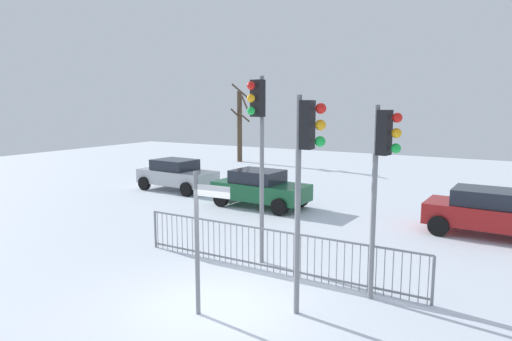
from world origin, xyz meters
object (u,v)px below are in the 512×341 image
traffic_light_rear_right (382,159)px  direction_sign_post (200,236)px  car_green_far (260,188)px  car_silver_mid (177,174)px  traffic_light_mid_left (258,128)px  car_red_near (489,212)px  traffic_light_foreground_right (306,156)px  bare_tree_left (240,124)px

traffic_light_rear_right → direction_sign_post: (-2.79, -2.41, -1.39)m
car_green_far → direction_sign_post: bearing=-64.5°
traffic_light_rear_right → car_silver_mid: 14.03m
traffic_light_mid_left → traffic_light_rear_right: 3.37m
traffic_light_rear_right → car_silver_mid: size_ratio=1.05×
traffic_light_rear_right → car_silver_mid: (-11.69, 7.43, -2.22)m
car_green_far → car_red_near: bearing=3.0°
traffic_light_foreground_right → traffic_light_mid_left: bearing=-139.7°
direction_sign_post → car_red_near: size_ratio=0.74×
traffic_light_rear_right → direction_sign_post: traffic_light_rear_right is taller
traffic_light_foreground_right → car_silver_mid: 14.01m
traffic_light_foreground_right → car_green_far: bearing=-152.0°
traffic_light_mid_left → bare_tree_left: bare_tree_left is taller
car_green_far → bare_tree_left: bearing=128.1°
car_green_far → traffic_light_foreground_right: bearing=-52.4°
car_red_near → bare_tree_left: bearing=147.1°
car_green_far → car_red_near: size_ratio=1.00×
direction_sign_post → car_green_far: bearing=110.4°
traffic_light_mid_left → direction_sign_post: (0.48, -3.06, -1.89)m
car_silver_mid → traffic_light_rear_right: bearing=-29.3°
bare_tree_left → car_silver_mid: bearing=-73.3°
direction_sign_post → car_green_far: (-3.73, 8.80, -0.83)m
traffic_light_rear_right → direction_sign_post: size_ratio=1.44×
traffic_light_foreground_right → car_green_far: traffic_light_foreground_right is taller
traffic_light_foreground_right → bare_tree_left: 23.89m
traffic_light_foreground_right → car_red_near: traffic_light_foreground_right is taller
traffic_light_mid_left → traffic_light_foreground_right: (2.21, -2.04, -0.37)m
traffic_light_foreground_right → car_red_near: (2.74, 7.85, -2.36)m
traffic_light_mid_left → car_silver_mid: traffic_light_mid_left is taller
direction_sign_post → car_red_near: (4.47, 8.86, -0.83)m
car_green_far → car_silver_mid: 5.27m
traffic_light_rear_right → car_red_near: (1.68, 6.46, -2.22)m
direction_sign_post → traffic_light_rear_right: bearing=38.3°
traffic_light_rear_right → car_green_far: traffic_light_rear_right is taller
bare_tree_left → direction_sign_post: bearing=-59.4°
traffic_light_foreground_right → traffic_light_rear_right: size_ratio=1.05×
direction_sign_post → bare_tree_left: 23.82m
car_silver_mid → bare_tree_left: 11.29m
traffic_light_rear_right → car_red_near: traffic_light_rear_right is taller
traffic_light_rear_right → car_green_far: bearing=-126.8°
traffic_light_rear_right → car_green_far: 9.40m
direction_sign_post → bare_tree_left: (-12.10, 20.49, 1.05)m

